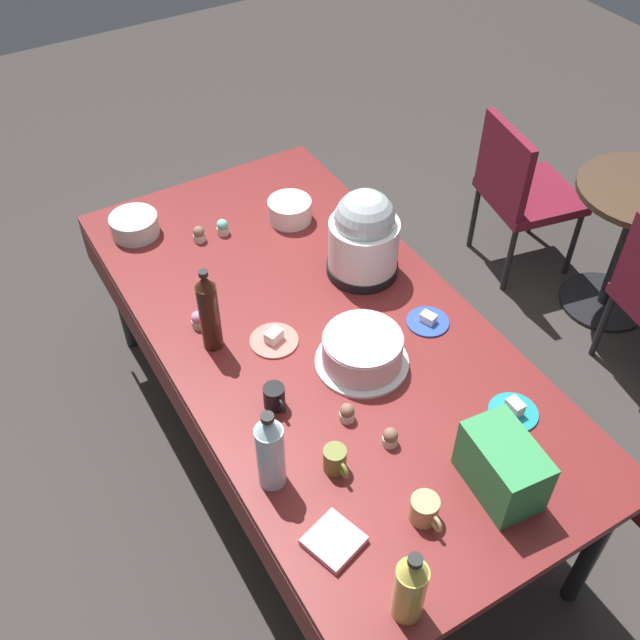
# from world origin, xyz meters

# --- Properties ---
(ground) EXTENTS (9.00, 9.00, 0.00)m
(ground) POSITION_xyz_m (0.00, 0.00, 0.00)
(ground) COLOR #383330
(potluck_table) EXTENTS (2.20, 1.10, 0.75)m
(potluck_table) POSITION_xyz_m (0.00, 0.00, 0.69)
(potluck_table) COLOR maroon
(potluck_table) RESTS_ON ground
(frosted_layer_cake) EXTENTS (0.33, 0.33, 0.13)m
(frosted_layer_cake) POSITION_xyz_m (0.21, 0.04, 0.81)
(frosted_layer_cake) COLOR silver
(frosted_layer_cake) RESTS_ON potluck_table
(slow_cooker) EXTENTS (0.28, 0.28, 0.37)m
(slow_cooker) POSITION_xyz_m (-0.19, 0.30, 0.92)
(slow_cooker) COLOR black
(slow_cooker) RESTS_ON potluck_table
(glass_salad_bowl) EXTENTS (0.20, 0.20, 0.08)m
(glass_salad_bowl) POSITION_xyz_m (-0.87, -0.37, 0.79)
(glass_salad_bowl) COLOR #B2C6BC
(glass_salad_bowl) RESTS_ON potluck_table
(ceramic_snack_bowl) EXTENTS (0.18, 0.18, 0.09)m
(ceramic_snack_bowl) POSITION_xyz_m (-0.63, 0.22, 0.80)
(ceramic_snack_bowl) COLOR silver
(ceramic_snack_bowl) RESTS_ON potluck_table
(dessert_plate_cobalt) EXTENTS (0.16, 0.16, 0.04)m
(dessert_plate_cobalt) POSITION_xyz_m (0.17, 0.36, 0.76)
(dessert_plate_cobalt) COLOR #2D4CB2
(dessert_plate_cobalt) RESTS_ON potluck_table
(dessert_plate_coral) EXTENTS (0.17, 0.17, 0.05)m
(dessert_plate_coral) POSITION_xyz_m (-0.03, -0.17, 0.76)
(dessert_plate_coral) COLOR #E07266
(dessert_plate_coral) RESTS_ON potluck_table
(dessert_plate_teal) EXTENTS (0.16, 0.16, 0.06)m
(dessert_plate_teal) POSITION_xyz_m (0.64, 0.35, 0.76)
(dessert_plate_teal) COLOR teal
(dessert_plate_teal) RESTS_ON potluck_table
(cupcake_rose) EXTENTS (0.05, 0.05, 0.07)m
(cupcake_rose) POSITION_xyz_m (-0.24, -0.37, 0.78)
(cupcake_rose) COLOR beige
(cupcake_rose) RESTS_ON potluck_table
(cupcake_vanilla) EXTENTS (0.05, 0.05, 0.07)m
(cupcake_vanilla) POSITION_xyz_m (-0.69, -0.16, 0.78)
(cupcake_vanilla) COLOR beige
(cupcake_vanilla) RESTS_ON potluck_table
(cupcake_lemon) EXTENTS (0.05, 0.05, 0.07)m
(cupcake_lemon) POSITION_xyz_m (0.54, -0.06, 0.78)
(cupcake_lemon) COLOR beige
(cupcake_lemon) RESTS_ON potluck_table
(cupcake_berry) EXTENTS (0.05, 0.05, 0.07)m
(cupcake_berry) POSITION_xyz_m (-0.68, -0.06, 0.78)
(cupcake_berry) COLOR beige
(cupcake_berry) RESTS_ON potluck_table
(cupcake_mint) EXTENTS (0.05, 0.05, 0.07)m
(cupcake_mint) POSITION_xyz_m (0.39, -0.13, 0.78)
(cupcake_mint) COLOR beige
(cupcake_mint) RESTS_ON potluck_table
(soda_bottle_ginger_ale) EXTENTS (0.08, 0.08, 0.28)m
(soda_bottle_ginger_ale) POSITION_xyz_m (1.00, -0.33, 0.88)
(soda_bottle_ginger_ale) COLOR gold
(soda_bottle_ginger_ale) RESTS_ON potluck_table
(soda_bottle_water) EXTENTS (0.08, 0.08, 0.31)m
(soda_bottle_water) POSITION_xyz_m (0.47, -0.44, 0.89)
(soda_bottle_water) COLOR silver
(soda_bottle_water) RESTS_ON potluck_table
(soda_bottle_cola) EXTENTS (0.07, 0.07, 0.34)m
(soda_bottle_cola) POSITION_xyz_m (-0.13, -0.36, 0.91)
(soda_bottle_cola) COLOR #33190F
(soda_bottle_cola) RESTS_ON potluck_table
(coffee_mug_black) EXTENTS (0.11, 0.07, 0.09)m
(coffee_mug_black) POSITION_xyz_m (0.23, -0.30, 0.79)
(coffee_mug_black) COLOR black
(coffee_mug_black) RESTS_ON potluck_table
(coffee_mug_olive) EXTENTS (0.11, 0.07, 0.09)m
(coffee_mug_olive) POSITION_xyz_m (0.53, -0.26, 0.79)
(coffee_mug_olive) COLOR olive
(coffee_mug_olive) RESTS_ON potluck_table
(coffee_mug_tan) EXTENTS (0.12, 0.08, 0.09)m
(coffee_mug_tan) POSITION_xyz_m (0.80, -0.13, 0.79)
(coffee_mug_tan) COLOR tan
(coffee_mug_tan) RESTS_ON potluck_table
(soda_carton) EXTENTS (0.27, 0.18, 0.20)m
(soda_carton) POSITION_xyz_m (0.83, 0.13, 0.85)
(soda_carton) COLOR #338C4C
(soda_carton) RESTS_ON potluck_table
(paper_napkin_stack) EXTENTS (0.18, 0.18, 0.02)m
(paper_napkin_stack) POSITION_xyz_m (0.74, -0.39, 0.76)
(paper_napkin_stack) COLOR pink
(paper_napkin_stack) RESTS_ON potluck_table
(maroon_chair_left) EXTENTS (0.52, 0.52, 0.85)m
(maroon_chair_left) POSITION_xyz_m (-0.56, 1.51, 0.49)
(maroon_chair_left) COLOR maroon
(maroon_chair_left) RESTS_ON ground
(round_cafe_table) EXTENTS (0.60, 0.60, 0.72)m
(round_cafe_table) POSITION_xyz_m (-0.05, 1.73, 0.50)
(round_cafe_table) COLOR #473323
(round_cafe_table) RESTS_ON ground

